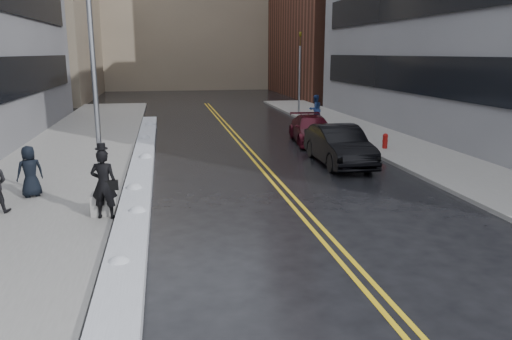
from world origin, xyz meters
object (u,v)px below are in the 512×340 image
lamppost (98,132)px  pedestrian_c (30,171)px  car_maroon (312,130)px  pedestrian_fedora (104,184)px  traffic_signal (300,70)px  fire_hydrant (385,140)px  car_black (339,145)px  pedestrian_east (315,109)px

lamppost → pedestrian_c: lamppost is taller
car_maroon → pedestrian_c: bearing=-138.4°
pedestrian_fedora → traffic_signal: bearing=-106.1°
traffic_signal → fire_hydrant: bearing=-88.0°
lamppost → traffic_signal: 24.98m
pedestrian_fedora → car_black: bearing=-134.8°
traffic_signal → car_maroon: traffic_signal is taller
pedestrian_c → pedestrian_east: (13.97, 14.63, 0.11)m
car_black → car_maroon: car_black is taller
traffic_signal → car_black: 16.83m
fire_hydrant → traffic_signal: bearing=92.0°
pedestrian_fedora → pedestrian_east: (11.40, 17.28, -0.05)m
traffic_signal → pedestrian_east: bearing=-93.4°
traffic_signal → pedestrian_fedora: size_ratio=3.05×
lamppost → pedestrian_east: (11.50, 16.88, -1.45)m
car_maroon → traffic_signal: bearing=84.1°
traffic_signal → pedestrian_c: (-14.27, -19.75, -2.42)m
car_black → car_maroon: 5.29m
fire_hydrant → lamppost: bearing=-147.0°
pedestrian_fedora → pedestrian_east: pedestrian_fedora is taller
lamppost → pedestrian_fedora: lamppost is taller
pedestrian_fedora → pedestrian_east: 20.70m
fire_hydrant → pedestrian_east: size_ratio=0.39×
lamppost → traffic_signal: bearing=61.8°
traffic_signal → lamppost: bearing=-118.2°
fire_hydrant → car_black: (-3.22, -2.41, 0.28)m
car_black → pedestrian_east: bearing=78.7°
pedestrian_c → fire_hydrant: bearing=174.8°
pedestrian_fedora → pedestrian_c: bearing=-34.3°
traffic_signal → car_black: (-2.72, -16.41, -2.57)m
lamppost → pedestrian_c: (-2.47, 2.25, -1.55)m
lamppost → fire_hydrant: lamppost is taller
pedestrian_c → car_black: 12.03m
pedestrian_fedora → pedestrian_east: size_ratio=1.05×
pedestrian_east → car_black: (-2.42, -11.29, -0.25)m
traffic_signal → pedestrian_c: size_ratio=3.62×
pedestrian_east → car_maroon: bearing=52.7°
pedestrian_fedora → lamppost: bearing=-64.2°
car_black → traffic_signal: bearing=81.4°
fire_hydrant → car_black: bearing=-143.2°
fire_hydrant → pedestrian_fedora: (-12.20, -8.39, 0.58)m
lamppost → pedestrian_fedora: size_ratio=3.88×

